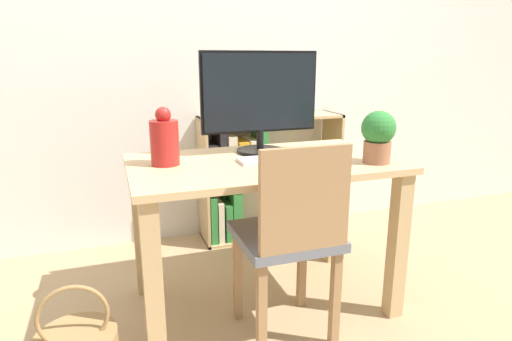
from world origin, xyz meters
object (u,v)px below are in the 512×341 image
at_px(keyboard, 279,159).
at_px(bookshelf, 246,178).
at_px(potted_plant, 378,135).
at_px(monitor, 260,97).
at_px(vase, 164,140).
at_px(chair, 291,234).

bearing_deg(keyboard, bookshelf, 82.61).
height_order(potted_plant, bookshelf, potted_plant).
xyz_separation_m(monitor, keyboard, (0.03, -0.19, -0.26)).
height_order(keyboard, bookshelf, bookshelf).
bearing_deg(potted_plant, vase, 163.21).
relative_size(vase, chair, 0.29).
relative_size(keyboard, vase, 1.50).
distance_m(vase, chair, 0.68).
distance_m(potted_plant, chair, 0.59).
distance_m(keyboard, bookshelf, 0.90).
relative_size(chair, bookshelf, 0.93).
bearing_deg(chair, vase, 142.96).
bearing_deg(bookshelf, vase, -129.39).
distance_m(monitor, bookshelf, 0.88).
relative_size(monitor, potted_plant, 2.51).
bearing_deg(vase, monitor, 12.50).
bearing_deg(chair, monitor, 88.90).
bearing_deg(chair, potted_plant, 16.06).
bearing_deg(keyboard, chair, -102.28).
relative_size(monitor, bookshelf, 0.62).
distance_m(keyboard, vase, 0.52).
bearing_deg(potted_plant, keyboard, 155.08).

